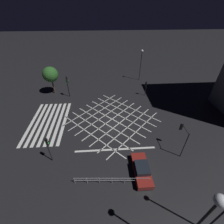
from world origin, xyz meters
name	(u,v)px	position (x,y,z in m)	size (l,w,h in m)	color
ground_plane	(112,119)	(0.00, 0.00, 0.00)	(200.00, 200.00, 0.00)	black
road_markings	(76,122)	(0.32, -6.12, 0.00)	(16.67, 22.12, 0.01)	silver
traffic_light_sw_cross	(67,83)	(-8.36, -8.52, 3.21)	(0.36, 0.39, 4.52)	black
traffic_light_ne_main	(183,134)	(7.32, 8.44, 3.04)	(2.12, 0.36, 4.17)	black
traffic_light_nw_cross	(146,86)	(-7.71, 7.61, 2.30)	(0.36, 0.39, 3.22)	black
traffic_light_sw_main	(68,84)	(-8.24, -8.54, 2.90)	(0.39, 0.36, 4.06)	black
traffic_light_se_cross	(48,145)	(7.88, -8.10, 2.86)	(0.36, 0.39, 4.01)	black
street_lamp_east	(203,219)	(17.46, 3.70, 7.16)	(0.60, 0.60, 9.57)	black
street_lamp_west	(141,58)	(-15.71, 8.11, 5.61)	(0.56, 0.56, 7.52)	black
street_tree_near	(50,75)	(-10.13, -12.11, 4.32)	(3.14, 3.14, 5.91)	#473323
waiting_car	(142,169)	(10.34, 2.78, 0.64)	(4.49, 1.76, 1.38)	maroon
pedestrian_railing	(112,180)	(11.39, -0.77, 0.67)	(0.61, 8.32, 1.05)	#B7B7BC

